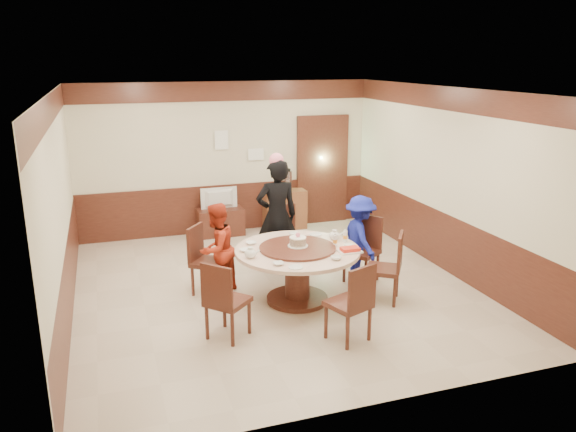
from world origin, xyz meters
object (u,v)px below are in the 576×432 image
object	(u,v)px
side_cabinet	(285,209)
thermos	(288,181)
banquet_table	(297,264)
tv_stand	(220,222)
person_red	(217,249)
shrimp_platter	(350,250)
birthday_cake	(298,241)
person_blue	(360,238)
person_standing	(277,216)
television	(220,199)

from	to	relation	value
side_cabinet	thermos	bearing A→B (deg)	0.00
banquet_table	tv_stand	xyz separation A→B (m)	(-0.38, 3.26, -0.28)
banquet_table	thermos	xyz separation A→B (m)	(0.96, 3.29, 0.41)
person_red	shrimp_platter	xyz separation A→B (m)	(1.59, -0.95, 0.13)
side_cabinet	thermos	distance (m)	0.57
banquet_table	birthday_cake	size ratio (longest dim) A/B	6.10
person_red	person_blue	size ratio (longest dim) A/B	1.02
tv_stand	banquet_table	bearing A→B (deg)	-83.30
shrimp_platter	thermos	size ratio (longest dim) A/B	0.79
banquet_table	thermos	world-z (taller)	thermos
side_cabinet	tv_stand	bearing A→B (deg)	-178.65
person_standing	person_red	world-z (taller)	person_standing
birthday_cake	side_cabinet	size ratio (longest dim) A/B	0.34
person_blue	television	xyz separation A→B (m)	(-1.54, 2.78, 0.06)
person_red	birthday_cake	size ratio (longest dim) A/B	4.74
person_blue	thermos	size ratio (longest dim) A/B	3.35
person_red	television	distance (m)	2.71
person_red	tv_stand	size ratio (longest dim) A/B	1.53
tv_stand	thermos	xyz separation A→B (m)	(1.34, 0.03, 0.69)
person_blue	shrimp_platter	distance (m)	0.99
person_blue	shrimp_platter	size ratio (longest dim) A/B	4.24
person_standing	person_blue	size ratio (longest dim) A/B	1.38
birthday_cake	person_red	bearing A→B (deg)	149.11
person_standing	shrimp_platter	world-z (taller)	person_standing
birthday_cake	thermos	distance (m)	3.40
tv_stand	television	size ratio (longest dim) A/B	1.25
person_standing	side_cabinet	bearing A→B (deg)	-109.31
banquet_table	side_cabinet	xyz separation A→B (m)	(0.89, 3.29, -0.16)
person_standing	shrimp_platter	distance (m)	1.62
side_cabinet	thermos	xyz separation A→B (m)	(0.07, 0.00, 0.56)
shrimp_platter	side_cabinet	distance (m)	3.65
banquet_table	television	size ratio (longest dim) A/B	2.46
person_red	side_cabinet	distance (m)	3.27
tv_stand	television	xyz separation A→B (m)	(0.00, 0.00, 0.45)
shrimp_platter	tv_stand	distance (m)	3.76
shrimp_platter	tv_stand	bearing A→B (deg)	105.55
side_cabinet	person_red	bearing A→B (deg)	-124.90
birthday_cake	television	size ratio (longest dim) A/B	0.40
thermos	shrimp_platter	bearing A→B (deg)	-95.40
television	thermos	size ratio (longest dim) A/B	1.80
person_red	person_blue	world-z (taller)	person_red
shrimp_platter	person_blue	bearing A→B (deg)	56.56
person_standing	person_blue	world-z (taller)	person_standing
banquet_table	shrimp_platter	distance (m)	0.74
person_blue	thermos	world-z (taller)	person_blue
thermos	person_blue	bearing A→B (deg)	-85.99
person_standing	shrimp_platter	bearing A→B (deg)	111.11
banquet_table	shrimp_platter	size ratio (longest dim) A/B	5.59
person_standing	birthday_cake	world-z (taller)	person_standing
person_blue	tv_stand	xyz separation A→B (m)	(-1.54, 2.78, -0.39)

